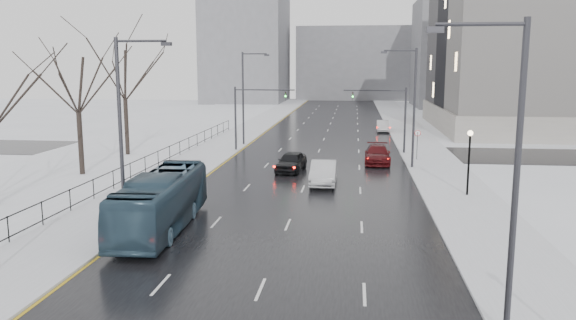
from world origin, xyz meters
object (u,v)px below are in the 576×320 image
at_px(streetlight_r_near, 509,166).
at_px(no_uturn_sign, 418,136).
at_px(lamppost_r_mid, 469,153).
at_px(sedan_center_near, 291,162).
at_px(bus, 162,201).
at_px(streetlight_l_near, 124,125).
at_px(streetlight_l_far, 245,94).
at_px(tree_park_e, 128,155).
at_px(sedan_right_distant, 383,126).
at_px(tree_park_d, 83,175).
at_px(mast_signal_left, 246,111).
at_px(sedan_right_far, 377,154).
at_px(mast_signal_right, 394,112).
at_px(sedan_right_near, 324,173).
at_px(streetlight_r_mid, 412,102).

distance_m(streetlight_r_near, no_uturn_sign, 34.18).
relative_size(lamppost_r_mid, sedan_center_near, 0.90).
bearing_deg(bus, streetlight_l_near, -168.95).
bearing_deg(no_uturn_sign, streetlight_r_near, -91.74).
bearing_deg(streetlight_l_far, tree_park_e, -141.43).
xyz_separation_m(streetlight_r_near, sedan_right_distant, (-0.97, 56.56, -4.85)).
bearing_deg(sedan_right_distant, tree_park_d, -127.23).
relative_size(streetlight_r_near, sedan_center_near, 2.11).
bearing_deg(mast_signal_left, sedan_right_far, -24.31).
height_order(mast_signal_right, no_uturn_sign, mast_signal_right).
bearing_deg(lamppost_r_mid, streetlight_r_near, -98.06).
height_order(streetlight_l_far, mast_signal_left, streetlight_l_far).
xyz_separation_m(streetlight_l_far, lamppost_r_mid, (19.17, -22.00, -2.67)).
relative_size(no_uturn_sign, sedan_right_far, 0.49).
height_order(tree_park_e, streetlight_l_far, streetlight_l_far).
relative_size(streetlight_l_near, sedan_center_near, 2.11).
bearing_deg(sedan_right_distant, tree_park_e, -138.10).
distance_m(mast_signal_left, bus, 27.71).
xyz_separation_m(tree_park_e, mast_signal_left, (10.87, 4.00, 4.11)).
bearing_deg(lamppost_r_mid, no_uturn_sign, 97.33).
bearing_deg(streetlight_r_near, streetlight_l_near, 148.52).
height_order(no_uturn_sign, sedan_right_distant, no_uturn_sign).
height_order(tree_park_e, mast_signal_left, tree_park_e).
xyz_separation_m(no_uturn_sign, sedan_right_distant, (-2.00, 22.56, -1.54)).
xyz_separation_m(streetlight_l_far, sedan_right_far, (13.76, -9.83, -4.78)).
distance_m(bus, sedan_right_far, 24.90).
xyz_separation_m(streetlight_l_far, no_uturn_sign, (17.37, -8.00, -3.32)).
distance_m(mast_signal_left, sedan_center_near, 12.45).
distance_m(tree_park_d, lamppost_r_mid, 29.23).
bearing_deg(lamppost_r_mid, bus, -151.31).
xyz_separation_m(bus, sedan_right_distant, (13.71, 46.14, -0.78)).
height_order(tree_park_d, streetlight_r_near, streetlight_r_near).
height_order(streetlight_l_far, mast_signal_right, streetlight_l_far).
distance_m(sedan_center_near, sedan_right_far, 8.56).
relative_size(tree_park_d, no_uturn_sign, 4.63).
bearing_deg(streetlight_r_near, lamppost_r_mid, 81.94).
relative_size(streetlight_r_near, streetlight_l_far, 1.00).
height_order(tree_park_e, sedan_right_distant, tree_park_e).
distance_m(streetlight_r_near, sedan_right_far, 32.62).
relative_size(lamppost_r_mid, sedan_right_near, 0.82).
relative_size(mast_signal_left, sedan_center_near, 1.37).
relative_size(streetlight_r_near, sedan_right_distant, 2.27).
relative_size(mast_signal_left, sedan_right_distant, 1.48).
height_order(tree_park_d, streetlight_l_far, streetlight_l_far).
height_order(streetlight_r_near, sedan_right_far, streetlight_r_near).
xyz_separation_m(streetlight_r_near, no_uturn_sign, (1.03, 34.00, -3.32)).
xyz_separation_m(tree_park_e, streetlight_r_mid, (26.37, -4.00, 5.62)).
bearing_deg(sedan_right_distant, no_uturn_sign, -84.64).
height_order(lamppost_r_mid, sedan_right_distant, lamppost_r_mid).
xyz_separation_m(sedan_center_near, sedan_right_near, (2.90, -4.71, 0.05)).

